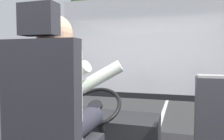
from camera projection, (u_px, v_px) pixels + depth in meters
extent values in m
cube|color=#343434|center=(168.00, 98.00, 10.17)|extent=(18.00, 44.00, 0.05)
cube|color=silver|center=(168.00, 98.00, 10.17)|extent=(0.12, 39.60, 0.00)
cube|color=#28282D|center=(40.00, 97.00, 1.27)|extent=(0.48, 0.10, 0.66)
cube|color=#28282D|center=(39.00, 19.00, 1.25)|extent=(0.22, 0.10, 0.18)
cylinder|color=#282833|center=(80.00, 124.00, 1.57)|extent=(0.18, 0.46, 0.18)
cylinder|color=#282833|center=(56.00, 121.00, 1.63)|extent=(0.18, 0.46, 0.18)
cylinder|color=silver|center=(55.00, 97.00, 1.43)|extent=(0.35, 0.35, 0.61)
cube|color=#70934C|center=(69.00, 83.00, 1.60)|extent=(0.06, 0.01, 0.38)
sphere|color=tan|center=(54.00, 33.00, 1.40)|extent=(0.23, 0.23, 0.23)
cylinder|color=silver|center=(86.00, 85.00, 1.63)|extent=(0.56, 0.22, 0.36)
cylinder|color=silver|center=(61.00, 84.00, 1.69)|extent=(0.56, 0.22, 0.36)
cube|color=black|center=(111.00, 132.00, 2.58)|extent=(1.10, 0.56, 0.40)
cylinder|color=black|center=(99.00, 118.00, 2.20)|extent=(0.07, 0.26, 0.33)
torus|color=black|center=(95.00, 106.00, 2.10)|extent=(0.50, 0.43, 0.31)
cylinder|color=black|center=(95.00, 106.00, 2.10)|extent=(0.14, 0.13, 0.10)
cube|color=#333338|center=(209.00, 129.00, 1.94)|extent=(0.24, 0.21, 0.90)
cube|color=#9E9993|center=(211.00, 76.00, 1.91)|extent=(0.22, 0.19, 0.02)
cube|color=silver|center=(142.00, 45.00, 3.21)|extent=(2.50, 0.01, 1.40)
cube|color=black|center=(141.00, 96.00, 3.25)|extent=(2.50, 0.08, 0.08)
cylinder|color=#4C3828|center=(96.00, 62.00, 11.89)|extent=(0.34, 0.34, 3.20)
sphere|color=#3B5A2D|center=(96.00, 14.00, 11.74)|extent=(2.92, 2.92, 2.92)
cylinder|color=black|center=(221.00, 76.00, 18.40)|extent=(0.14, 0.54, 0.54)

